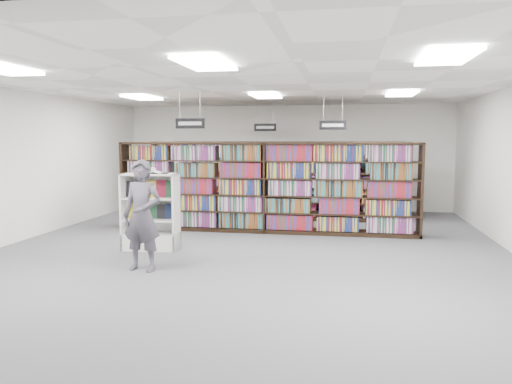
% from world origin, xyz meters
% --- Properties ---
extents(floor, '(12.00, 12.00, 0.00)m').
position_xyz_m(floor, '(0.00, 0.00, 0.00)').
color(floor, '#504F54').
rests_on(floor, ground).
extents(ceiling, '(10.00, 12.00, 0.10)m').
position_xyz_m(ceiling, '(0.00, 0.00, 3.20)').
color(ceiling, white).
rests_on(ceiling, wall_back).
extents(wall_back, '(10.00, 0.10, 3.20)m').
position_xyz_m(wall_back, '(0.00, 6.00, 1.60)').
color(wall_back, white).
rests_on(wall_back, ground).
extents(wall_front, '(10.00, 0.10, 3.20)m').
position_xyz_m(wall_front, '(0.00, -6.00, 1.60)').
color(wall_front, white).
rests_on(wall_front, ground).
extents(wall_left, '(0.10, 12.00, 3.20)m').
position_xyz_m(wall_left, '(-5.00, 0.00, 1.60)').
color(wall_left, white).
rests_on(wall_left, ground).
extents(bookshelf_row_near, '(7.00, 0.60, 2.10)m').
position_xyz_m(bookshelf_row_near, '(0.00, 2.00, 1.05)').
color(bookshelf_row_near, black).
rests_on(bookshelf_row_near, floor).
extents(bookshelf_row_mid, '(7.00, 0.60, 2.10)m').
position_xyz_m(bookshelf_row_mid, '(0.00, 4.00, 1.05)').
color(bookshelf_row_mid, black).
rests_on(bookshelf_row_mid, floor).
extents(bookshelf_row_far, '(7.00, 0.60, 2.10)m').
position_xyz_m(bookshelf_row_far, '(0.00, 5.70, 1.05)').
color(bookshelf_row_far, black).
rests_on(bookshelf_row_far, floor).
extents(aisle_sign_left, '(0.65, 0.02, 0.80)m').
position_xyz_m(aisle_sign_left, '(-1.50, 1.00, 2.53)').
color(aisle_sign_left, '#B2B2B7').
rests_on(aisle_sign_left, ceiling).
extents(aisle_sign_right, '(0.65, 0.02, 0.80)m').
position_xyz_m(aisle_sign_right, '(1.50, 3.00, 2.53)').
color(aisle_sign_right, '#B2B2B7').
rests_on(aisle_sign_right, ceiling).
extents(aisle_sign_center, '(0.65, 0.02, 0.80)m').
position_xyz_m(aisle_sign_center, '(-0.50, 5.00, 2.53)').
color(aisle_sign_center, '#B2B2B7').
rests_on(aisle_sign_center, ceiling).
extents(troffer_front_left, '(0.60, 1.20, 0.04)m').
position_xyz_m(troffer_front_left, '(-3.00, -3.00, 3.16)').
color(troffer_front_left, white).
rests_on(troffer_front_left, ceiling).
extents(troffer_front_center, '(0.60, 1.20, 0.04)m').
position_xyz_m(troffer_front_center, '(0.00, -3.00, 3.16)').
color(troffer_front_center, white).
rests_on(troffer_front_center, ceiling).
extents(troffer_front_right, '(0.60, 1.20, 0.04)m').
position_xyz_m(troffer_front_right, '(3.00, -3.00, 3.16)').
color(troffer_front_right, white).
rests_on(troffer_front_right, ceiling).
extents(troffer_back_left, '(0.60, 1.20, 0.04)m').
position_xyz_m(troffer_back_left, '(-3.00, 2.00, 3.16)').
color(troffer_back_left, white).
rests_on(troffer_back_left, ceiling).
extents(troffer_back_center, '(0.60, 1.20, 0.04)m').
position_xyz_m(troffer_back_center, '(0.00, 2.00, 3.16)').
color(troffer_back_center, white).
rests_on(troffer_back_center, ceiling).
extents(troffer_back_right, '(0.60, 1.20, 0.04)m').
position_xyz_m(troffer_back_right, '(3.00, 2.00, 3.16)').
color(troffer_back_right, white).
rests_on(troffer_back_right, ceiling).
extents(endcap_display, '(1.12, 0.62, 1.50)m').
position_xyz_m(endcap_display, '(-1.94, -0.20, 0.50)').
color(endcap_display, white).
rests_on(endcap_display, floor).
extents(open_book, '(0.69, 0.46, 0.13)m').
position_xyz_m(open_book, '(-1.90, -0.21, 1.54)').
color(open_book, black).
rests_on(open_book, endcap_display).
extents(shopper, '(0.72, 0.52, 1.84)m').
position_xyz_m(shopper, '(-1.46, -1.77, 0.92)').
color(shopper, '#46424C').
rests_on(shopper, floor).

